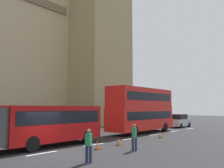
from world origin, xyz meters
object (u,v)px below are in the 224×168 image
at_px(sedan_lead, 179,121).
at_px(traffic_cone_west, 97,145).
at_px(traffic_cone_middle, 119,141).
at_px(traffic_cone_east, 160,135).
at_px(pedestrian_near_cones, 89,144).
at_px(double_decker_bus, 142,108).
at_px(pedestrian_by_kerb, 134,136).

height_order(sedan_lead, traffic_cone_west, sedan_lead).
distance_m(traffic_cone_middle, traffic_cone_east, 6.07).
distance_m(sedan_lead, traffic_cone_east, 13.65).
distance_m(sedan_lead, pedestrian_near_cones, 25.49).
bearing_deg(traffic_cone_west, traffic_cone_middle, 0.44).
height_order(traffic_cone_middle, traffic_cone_east, same).
bearing_deg(double_decker_bus, sedan_lead, 1.31).
distance_m(traffic_cone_west, pedestrian_near_cones, 4.09).
bearing_deg(pedestrian_near_cones, traffic_cone_east, 10.93).
distance_m(sedan_lead, traffic_cone_middle, 19.50).
bearing_deg(double_decker_bus, traffic_cone_west, -162.04).
xyz_separation_m(double_decker_bus, traffic_cone_west, (-11.19, -3.63, -2.43)).
xyz_separation_m(traffic_cone_east, pedestrian_by_kerb, (-7.23, -2.02, 0.63)).
relative_size(traffic_cone_middle, traffic_cone_east, 1.00).
height_order(double_decker_bus, traffic_cone_middle, double_decker_bus).
height_order(sedan_lead, pedestrian_by_kerb, sedan_lead).
xyz_separation_m(traffic_cone_west, pedestrian_near_cones, (-3.26, -2.39, 0.63)).
distance_m(double_decker_bus, sedan_lead, 10.41).
distance_m(traffic_cone_east, pedestrian_by_kerb, 7.54).
bearing_deg(traffic_cone_east, pedestrian_near_cones, -169.07).
height_order(traffic_cone_west, traffic_cone_middle, same).
height_order(traffic_cone_middle, pedestrian_near_cones, pedestrian_near_cones).
height_order(double_decker_bus, traffic_cone_west, double_decker_bus).
distance_m(pedestrian_near_cones, pedestrian_by_kerb, 4.44).
relative_size(traffic_cone_west, traffic_cone_east, 1.00).
relative_size(sedan_lead, traffic_cone_west, 7.59).
distance_m(double_decker_bus, traffic_cone_middle, 9.87).
bearing_deg(traffic_cone_east, traffic_cone_middle, 178.52).
height_order(traffic_cone_west, pedestrian_by_kerb, pedestrian_by_kerb).
bearing_deg(traffic_cone_middle, traffic_cone_east, -1.48).
relative_size(traffic_cone_east, pedestrian_near_cones, 0.34).
xyz_separation_m(double_decker_bus, pedestrian_near_cones, (-14.45, -6.02, -1.80)).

